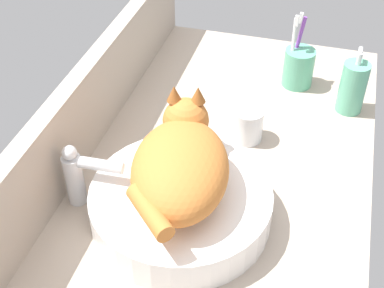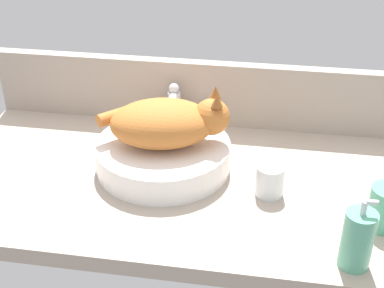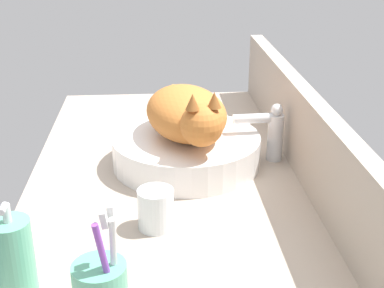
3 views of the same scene
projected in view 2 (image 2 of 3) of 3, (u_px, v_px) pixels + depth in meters
ground_plane at (197, 185)px, 130.75cm from camera, size 125.37×61.49×4.00cm
backsplash_panel at (213, 94)px, 149.60cm from camera, size 125.37×3.60×18.35cm
sink_basin at (163, 155)px, 132.30cm from camera, size 33.31×33.31×6.94cm
cat at (168, 122)px, 127.70cm from camera, size 32.18×21.68×14.00cm
faucet at (174, 106)px, 146.93cm from camera, size 3.60×11.84×13.60cm
soap_dispenser at (357, 239)px, 101.04cm from camera, size 6.10×6.10×15.68cm
water_glass at (270, 182)px, 122.58cm from camera, size 6.58×6.58×7.53cm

